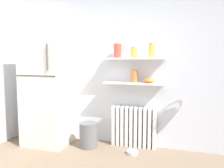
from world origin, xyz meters
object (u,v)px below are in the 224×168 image
(refrigerator, at_px, (49,90))
(radiator, at_px, (134,127))
(storage_jar_2, at_px, (152,50))
(trash_bin, at_px, (88,135))
(pet_food_bowl, at_px, (132,152))
(storage_jar_0, at_px, (117,51))
(shelf_bowl, at_px, (149,81))
(vase, at_px, (134,76))
(storage_jar_1, at_px, (134,52))

(refrigerator, relative_size, radiator, 2.52)
(radiator, distance_m, storage_jar_2, 1.25)
(trash_bin, xyz_separation_m, pet_food_bowl, (0.74, -0.05, -0.18))
(radiator, xyz_separation_m, storage_jar_0, (-0.27, -0.03, 1.23))
(radiator, height_order, shelf_bowl, shelf_bowl)
(storage_jar_2, height_order, vase, storage_jar_2)
(storage_jar_0, bearing_deg, storage_jar_2, 0.00)
(vase, xyz_separation_m, pet_food_bowl, (0.04, -0.27, -1.13))
(storage_jar_0, xyz_separation_m, trash_bin, (-0.42, -0.22, -1.35))
(radiator, relative_size, pet_food_bowl, 4.13)
(radiator, distance_m, vase, 0.83)
(radiator, bearing_deg, storage_jar_2, -6.35)
(storage_jar_1, bearing_deg, storage_jar_2, -0.00)
(shelf_bowl, bearing_deg, storage_jar_1, 180.00)
(radiator, xyz_separation_m, vase, (0.01, -0.03, 0.83))
(radiator, distance_m, storage_jar_0, 1.26)
(refrigerator, bearing_deg, pet_food_bowl, -1.66)
(storage_jar_2, height_order, pet_food_bowl, storage_jar_2)
(refrigerator, relative_size, trash_bin, 4.54)
(radiator, bearing_deg, trash_bin, -160.37)
(refrigerator, distance_m, vase, 1.45)
(refrigerator, height_order, shelf_bowl, refrigerator)
(pet_food_bowl, bearing_deg, storage_jar_2, 50.40)
(storage_jar_0, height_order, trash_bin, storage_jar_0)
(vase, bearing_deg, storage_jar_2, 0.00)
(refrigerator, distance_m, storage_jar_0, 1.32)
(pet_food_bowl, bearing_deg, storage_jar_0, 139.65)
(vase, bearing_deg, refrigerator, -170.85)
(storage_jar_1, height_order, trash_bin, storage_jar_1)
(vase, height_order, trash_bin, vase)
(trash_bin, bearing_deg, pet_food_bowl, -4.07)
(radiator, relative_size, storage_jar_0, 3.11)
(storage_jar_0, relative_size, storage_jar_2, 1.06)
(radiator, relative_size, vase, 3.55)
(refrigerator, xyz_separation_m, radiator, (1.40, 0.26, -0.58))
(storage_jar_1, relative_size, pet_food_bowl, 0.95)
(refrigerator, xyz_separation_m, vase, (1.41, 0.23, 0.24))
(storage_jar_1, xyz_separation_m, vase, (0.01, -0.00, -0.37))
(radiator, bearing_deg, storage_jar_1, -90.00)
(vase, bearing_deg, radiator, 102.09)
(trash_bin, bearing_deg, refrigerator, -179.16)
(refrigerator, bearing_deg, trash_bin, 0.84)
(storage_jar_0, relative_size, shelf_bowl, 1.37)
(shelf_bowl, bearing_deg, storage_jar_0, 180.00)
(storage_jar_2, bearing_deg, trash_bin, -167.30)
(storage_jar_1, xyz_separation_m, storage_jar_2, (0.27, -0.00, 0.03))
(refrigerator, xyz_separation_m, pet_food_bowl, (1.45, -0.04, -0.89))
(storage_jar_1, bearing_deg, storage_jar_0, -180.00)
(shelf_bowl, bearing_deg, pet_food_bowl, -125.53)
(shelf_bowl, bearing_deg, refrigerator, -172.13)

